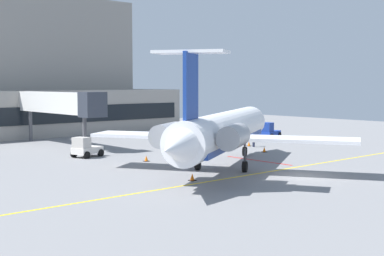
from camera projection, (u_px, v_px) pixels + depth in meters
name	position (u px, v px, depth m)	size (l,w,h in m)	color
ground	(304.00, 176.00, 42.64)	(120.00, 120.00, 0.11)	slate
terminal_building	(1.00, 80.00, 76.15)	(56.83, 16.48, 19.82)	gray
jet_bridge_west	(60.00, 103.00, 62.02)	(2.40, 17.36, 6.29)	silver
regional_jet	(223.00, 131.00, 45.11)	(26.10, 20.35, 9.37)	white
baggage_tug	(85.00, 148.00, 53.08)	(3.23, 2.65, 1.99)	silver
pushback_tractor	(223.00, 126.00, 78.41)	(3.88, 3.30, 2.15)	silver
belt_loader	(268.00, 131.00, 71.54)	(4.06, 3.02, 2.08)	#19389E
marshaller	(254.00, 138.00, 61.72)	(0.41, 0.80, 1.91)	#191E33
safety_cone_alpha	(192.00, 177.00, 40.38)	(0.47, 0.47, 0.55)	orange
safety_cone_bravo	(146.00, 159.00, 50.33)	(0.47, 0.47, 0.55)	orange
safety_cone_charlie	(249.00, 144.00, 62.52)	(0.47, 0.47, 0.55)	orange
safety_cone_delta	(264.00, 150.00, 57.04)	(0.47, 0.47, 0.55)	orange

